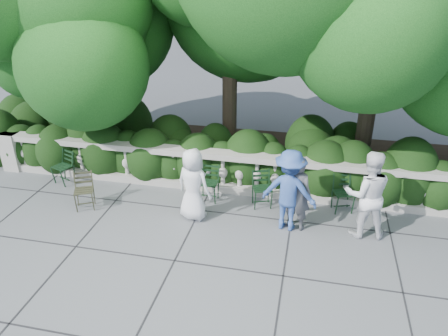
% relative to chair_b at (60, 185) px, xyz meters
% --- Properties ---
extents(ground, '(90.00, 90.00, 0.00)m').
position_rel_chair_b_xyz_m(ground, '(4.15, -1.20, 0.00)').
color(ground, '#54575C').
rests_on(ground, ground).
extents(balustrade, '(12.00, 0.44, 1.00)m').
position_rel_chair_b_xyz_m(balustrade, '(4.15, 0.60, 0.49)').
color(balustrade, '#9E998E').
rests_on(balustrade, ground).
extents(shrub_hedge, '(15.00, 2.60, 1.70)m').
position_rel_chair_b_xyz_m(shrub_hedge, '(4.15, 1.80, 0.00)').
color(shrub_hedge, black).
rests_on(shrub_hedge, ground).
extents(tree_canopy, '(15.04, 6.52, 6.78)m').
position_rel_chair_b_xyz_m(tree_canopy, '(4.83, 1.99, 3.96)').
color(tree_canopy, '#3F3023').
rests_on(tree_canopy, ground).
extents(chair_b, '(0.59, 0.61, 0.84)m').
position_rel_chair_b_xyz_m(chair_b, '(0.00, 0.00, 0.00)').
color(chair_b, black).
rests_on(chair_b, ground).
extents(chair_c, '(0.57, 0.60, 0.84)m').
position_rel_chair_b_xyz_m(chair_c, '(5.00, -0.06, 0.00)').
color(chair_c, black).
rests_on(chair_c, ground).
extents(chair_d, '(0.44, 0.48, 0.84)m').
position_rel_chair_b_xyz_m(chair_d, '(3.73, -0.07, 0.00)').
color(chair_d, black).
rests_on(chair_d, ground).
extents(chair_e, '(0.56, 0.59, 0.84)m').
position_rel_chair_b_xyz_m(chair_e, '(6.74, 0.12, 0.00)').
color(chair_e, black).
rests_on(chair_e, ground).
extents(chair_weathered, '(0.60, 0.62, 0.84)m').
position_rel_chair_b_xyz_m(chair_weathered, '(1.21, -0.98, 0.00)').
color(chair_weathered, black).
rests_on(chair_weathered, ground).
extents(person_businessman, '(0.89, 0.72, 1.58)m').
position_rel_chair_b_xyz_m(person_businessman, '(3.60, -0.68, 0.79)').
color(person_businessman, white).
rests_on(person_businessman, ground).
extents(person_woman_grey, '(0.68, 0.57, 1.58)m').
position_rel_chair_b_xyz_m(person_woman_grey, '(5.74, -0.59, 0.79)').
color(person_woman_grey, '#46474C').
rests_on(person_woman_grey, ground).
extents(person_casual_man, '(0.96, 0.79, 1.82)m').
position_rel_chair_b_xyz_m(person_casual_man, '(7.06, -0.56, 0.91)').
color(person_casual_man, white).
rests_on(person_casual_man, ground).
extents(person_older_blue, '(1.21, 0.83, 1.73)m').
position_rel_chair_b_xyz_m(person_older_blue, '(5.57, -0.64, 0.86)').
color(person_older_blue, '#33539B').
rests_on(person_older_blue, ground).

